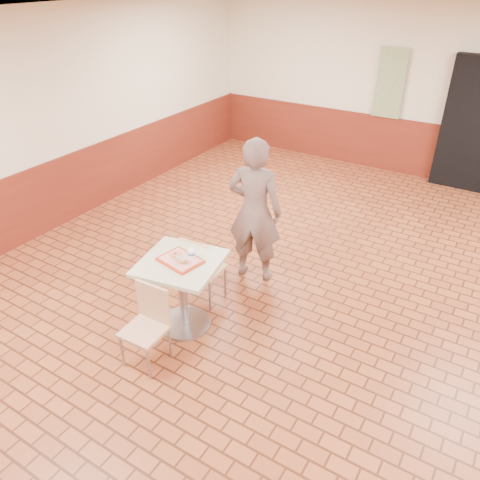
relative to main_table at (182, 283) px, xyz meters
The scene contains 11 objects.
room_shell 1.49m from the main_table, 32.92° to the left, with size 8.01×10.01×3.01m.
wainscot_band 1.16m from the main_table, 32.92° to the left, with size 8.00×10.00×1.00m.
promo_poster 5.68m from the main_table, 86.21° to the left, with size 0.50×0.03×1.20m, color gray.
main_table is the anchor object (origin of this frame).
chair_main_front 0.57m from the main_table, 87.91° to the right, with size 0.40×0.40×0.83m.
chair_main_back 0.48m from the main_table, 101.26° to the left, with size 0.40×0.40×0.84m.
customer 1.28m from the main_table, 82.83° to the left, with size 0.66×0.43×1.80m, color #6C5754.
serving_tray 0.28m from the main_table, 45.00° to the right, with size 0.41×0.32×0.03m.
ring_donut 0.32m from the main_table, 160.98° to the left, with size 0.10×0.10×0.03m, color #D27B4C.
long_john_donut 0.32m from the main_table, 43.46° to the right, with size 0.16×0.10×0.05m.
paper_cup 0.36m from the main_table, 43.62° to the left, with size 0.08×0.08×0.10m.
Camera 1 is at (1.63, -3.66, 3.42)m, focal length 35.00 mm.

